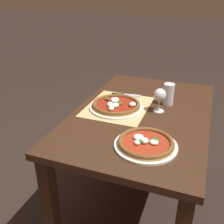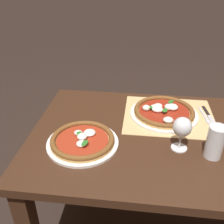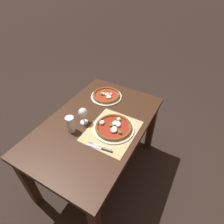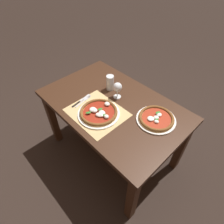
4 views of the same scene
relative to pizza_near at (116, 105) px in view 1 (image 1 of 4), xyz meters
name	(u,v)px [view 1 (image 1 of 4)]	position (x,y,z in m)	size (l,w,h in m)	color
ground_plane	(137,198)	(-0.01, 0.17, -0.76)	(24.00, 24.00, 0.00)	black
dining_table	(142,126)	(-0.01, 0.17, -0.13)	(1.30, 0.83, 0.74)	#382114
paper_placemat	(118,107)	(-0.03, 0.00, -0.02)	(0.46, 0.39, 0.00)	tan
pizza_near	(116,105)	(0.00, 0.00, 0.00)	(0.35, 0.35, 0.05)	silver
pizza_far	(146,143)	(0.37, 0.29, 0.00)	(0.32, 0.32, 0.05)	silver
wine_glass	(160,96)	(-0.05, 0.27, 0.08)	(0.08, 0.08, 0.16)	silver
pint_glass	(168,95)	(-0.19, 0.30, 0.05)	(0.07, 0.07, 0.15)	silver
fork	(127,96)	(-0.22, 0.00, -0.02)	(0.05, 0.20, 0.00)	#B7B7BC
knife	(126,94)	(-0.24, -0.01, -0.02)	(0.05, 0.22, 0.01)	black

